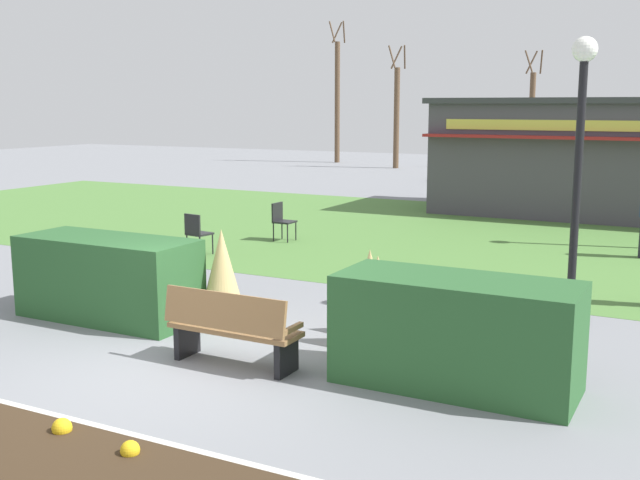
{
  "coord_description": "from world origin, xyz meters",
  "views": [
    {
      "loc": [
        5.66,
        -7.04,
        3.14
      ],
      "look_at": [
        0.23,
        3.35,
        1.07
      ],
      "focal_mm": 43.08,
      "sensor_mm": 36.0,
      "label": 1
    }
  ],
  "objects_px": {
    "food_kiosk": "(638,158)",
    "cafe_chair_east": "(196,231)",
    "tree_left_bg": "(397,115)",
    "cafe_chair_center": "(281,218)",
    "tree_center_bg": "(531,118)",
    "park_bench": "(231,328)",
    "lamppost_mid": "(579,144)",
    "tree_right_bg": "(337,100)",
    "parked_car_west_slot": "(499,166)"
  },
  "relations": [
    {
      "from": "food_kiosk",
      "to": "cafe_chair_east",
      "type": "height_order",
      "value": "food_kiosk"
    },
    {
      "from": "tree_left_bg",
      "to": "cafe_chair_center",
      "type": "bearing_deg",
      "value": -75.15
    },
    {
      "from": "tree_center_bg",
      "to": "park_bench",
      "type": "bearing_deg",
      "value": -83.83
    },
    {
      "from": "park_bench",
      "to": "lamppost_mid",
      "type": "bearing_deg",
      "value": 51.6
    },
    {
      "from": "tree_right_bg",
      "to": "tree_left_bg",
      "type": "bearing_deg",
      "value": -26.08
    },
    {
      "from": "lamppost_mid",
      "to": "tree_left_bg",
      "type": "distance_m",
      "value": 27.55
    },
    {
      "from": "cafe_chair_east",
      "to": "tree_left_bg",
      "type": "distance_m",
      "value": 23.69
    },
    {
      "from": "park_bench",
      "to": "lamppost_mid",
      "type": "distance_m",
      "value": 5.65
    },
    {
      "from": "food_kiosk",
      "to": "tree_right_bg",
      "type": "relative_size",
      "value": 1.49
    },
    {
      "from": "tree_left_bg",
      "to": "park_bench",
      "type": "bearing_deg",
      "value": -71.78
    },
    {
      "from": "lamppost_mid",
      "to": "cafe_chair_east",
      "type": "height_order",
      "value": "lamppost_mid"
    },
    {
      "from": "cafe_chair_east",
      "to": "cafe_chair_center",
      "type": "height_order",
      "value": "same"
    },
    {
      "from": "park_bench",
      "to": "cafe_chair_east",
      "type": "relative_size",
      "value": 1.92
    },
    {
      "from": "food_kiosk",
      "to": "lamppost_mid",
      "type": "bearing_deg",
      "value": -88.79
    },
    {
      "from": "tree_center_bg",
      "to": "parked_car_west_slot",
      "type": "bearing_deg",
      "value": -87.22
    },
    {
      "from": "lamppost_mid",
      "to": "cafe_chair_center",
      "type": "height_order",
      "value": "lamppost_mid"
    },
    {
      "from": "parked_car_west_slot",
      "to": "tree_left_bg",
      "type": "xyz_separation_m",
      "value": [
        -6.36,
        4.47,
        2.0
      ]
    },
    {
      "from": "cafe_chair_east",
      "to": "parked_car_west_slot",
      "type": "distance_m",
      "value": 18.69
    },
    {
      "from": "tree_right_bg",
      "to": "tree_center_bg",
      "type": "bearing_deg",
      "value": 3.97
    },
    {
      "from": "park_bench",
      "to": "parked_car_west_slot",
      "type": "distance_m",
      "value": 24.31
    },
    {
      "from": "parked_car_west_slot",
      "to": "cafe_chair_center",
      "type": "bearing_deg",
      "value": -93.06
    },
    {
      "from": "cafe_chair_center",
      "to": "tree_center_bg",
      "type": "height_order",
      "value": "tree_center_bg"
    },
    {
      "from": "tree_right_bg",
      "to": "tree_center_bg",
      "type": "distance_m",
      "value": 10.41
    },
    {
      "from": "tree_right_bg",
      "to": "tree_center_bg",
      "type": "relative_size",
      "value": 1.31
    },
    {
      "from": "tree_left_bg",
      "to": "tree_center_bg",
      "type": "bearing_deg",
      "value": 25.34
    },
    {
      "from": "park_bench",
      "to": "tree_right_bg",
      "type": "relative_size",
      "value": 0.23
    },
    {
      "from": "tree_left_bg",
      "to": "tree_center_bg",
      "type": "distance_m",
      "value": 6.65
    },
    {
      "from": "parked_car_west_slot",
      "to": "tree_right_bg",
      "type": "bearing_deg",
      "value": 148.37
    },
    {
      "from": "lamppost_mid",
      "to": "tree_right_bg",
      "type": "xyz_separation_m",
      "value": [
        -17.01,
        26.59,
        0.83
      ]
    },
    {
      "from": "food_kiosk",
      "to": "tree_right_bg",
      "type": "bearing_deg",
      "value": 138.2
    },
    {
      "from": "cafe_chair_center",
      "to": "cafe_chair_east",
      "type": "bearing_deg",
      "value": -105.93
    },
    {
      "from": "food_kiosk",
      "to": "cafe_chair_center",
      "type": "relative_size",
      "value": 12.62
    },
    {
      "from": "lamppost_mid",
      "to": "tree_left_bg",
      "type": "height_order",
      "value": "tree_left_bg"
    },
    {
      "from": "cafe_chair_center",
      "to": "parked_car_west_slot",
      "type": "relative_size",
      "value": 0.21
    },
    {
      "from": "tree_left_bg",
      "to": "tree_right_bg",
      "type": "height_order",
      "value": "tree_right_bg"
    },
    {
      "from": "lamppost_mid",
      "to": "food_kiosk",
      "type": "xyz_separation_m",
      "value": [
        -0.25,
        11.61,
        -0.9
      ]
    },
    {
      "from": "lamppost_mid",
      "to": "tree_right_bg",
      "type": "relative_size",
      "value": 0.54
    },
    {
      "from": "parked_car_west_slot",
      "to": "tree_center_bg",
      "type": "bearing_deg",
      "value": 92.78
    },
    {
      "from": "park_bench",
      "to": "cafe_chair_east",
      "type": "xyz_separation_m",
      "value": [
        -4.59,
        5.49,
        0.05
      ]
    },
    {
      "from": "tree_left_bg",
      "to": "tree_right_bg",
      "type": "xyz_separation_m",
      "value": [
        -4.34,
        2.13,
        0.77
      ]
    },
    {
      "from": "cafe_chair_east",
      "to": "cafe_chair_center",
      "type": "xyz_separation_m",
      "value": [
        0.68,
        2.37,
        0.0
      ]
    },
    {
      "from": "tree_right_bg",
      "to": "tree_center_bg",
      "type": "xyz_separation_m",
      "value": [
        10.35,
        0.72,
        -0.89
      ]
    },
    {
      "from": "food_kiosk",
      "to": "cafe_chair_east",
      "type": "bearing_deg",
      "value": -126.61
    },
    {
      "from": "lamppost_mid",
      "to": "tree_left_bg",
      "type": "xyz_separation_m",
      "value": [
        -12.67,
        24.47,
        0.06
      ]
    },
    {
      "from": "lamppost_mid",
      "to": "tree_center_bg",
      "type": "bearing_deg",
      "value": 103.7
    },
    {
      "from": "cafe_chair_east",
      "to": "parked_car_west_slot",
      "type": "relative_size",
      "value": 0.21
    },
    {
      "from": "lamppost_mid",
      "to": "food_kiosk",
      "type": "distance_m",
      "value": 11.64
    },
    {
      "from": "lamppost_mid",
      "to": "cafe_chair_east",
      "type": "bearing_deg",
      "value": 170.1
    },
    {
      "from": "cafe_chair_east",
      "to": "tree_center_bg",
      "type": "bearing_deg",
      "value": 87.37
    },
    {
      "from": "food_kiosk",
      "to": "tree_left_bg",
      "type": "height_order",
      "value": "tree_left_bg"
    }
  ]
}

